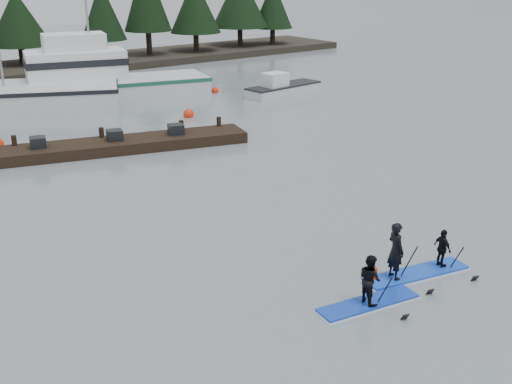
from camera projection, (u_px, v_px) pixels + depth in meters
ground at (385, 287)px, 18.02m from camera, size 160.00×160.00×0.00m
fishing_boat_medium at (98, 87)px, 42.86m from camera, size 14.46×7.43×8.36m
skiff at (284, 90)px, 43.49m from camera, size 5.82×2.27×0.66m
floating_dock at (84, 149)px, 30.19m from camera, size 15.76×6.30×0.53m
buoy_c at (215, 92)px, 44.26m from camera, size 0.49×0.49×0.49m
buoy_d at (189, 117)px, 37.39m from camera, size 0.62×0.62×0.62m
paddleboard_solo at (369, 287)px, 16.85m from camera, size 2.98×1.29×1.90m
paddleboard_duo at (414, 257)px, 18.39m from camera, size 3.39×1.61×2.30m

